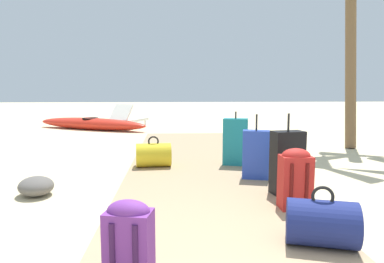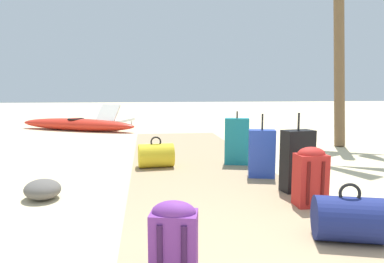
{
  "view_description": "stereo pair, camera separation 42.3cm",
  "coord_description": "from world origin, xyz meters",
  "px_view_note": "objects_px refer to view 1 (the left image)",
  "views": [
    {
      "loc": [
        -0.38,
        -1.42,
        1.24
      ],
      "look_at": [
        -0.03,
        4.27,
        0.55
      ],
      "focal_mm": 32.5,
      "sensor_mm": 36.0,
      "label": 1
    },
    {
      "loc": [
        -0.8,
        -1.38,
        1.24
      ],
      "look_at": [
        -0.03,
        4.27,
        0.55
      ],
      "focal_mm": 32.5,
      "sensor_mm": 36.0,
      "label": 2
    }
  ],
  "objects_px": {
    "kayak": "(91,124)",
    "backpack_red": "(295,177)",
    "duffel_bag_yellow": "(154,155)",
    "suitcase_blue": "(256,154)",
    "lounge_chair": "(128,118)",
    "backpack_purple": "(129,238)",
    "suitcase_black": "(287,162)",
    "suitcase_teal": "(235,142)",
    "duffel_bag_navy": "(322,223)"
  },
  "relations": [
    {
      "from": "kayak",
      "to": "backpack_red",
      "type": "bearing_deg",
      "value": -64.32
    },
    {
      "from": "duffel_bag_yellow",
      "to": "backpack_red",
      "type": "height_order",
      "value": "backpack_red"
    },
    {
      "from": "suitcase_blue",
      "to": "kayak",
      "type": "xyz_separation_m",
      "value": [
        -3.62,
        6.54,
        -0.21
      ]
    },
    {
      "from": "suitcase_blue",
      "to": "lounge_chair",
      "type": "bearing_deg",
      "value": 110.08
    },
    {
      "from": "backpack_purple",
      "to": "suitcase_black",
      "type": "xyz_separation_m",
      "value": [
        1.55,
        1.7,
        0.09
      ]
    },
    {
      "from": "suitcase_black",
      "to": "duffel_bag_yellow",
      "type": "bearing_deg",
      "value": 136.88
    },
    {
      "from": "duffel_bag_yellow",
      "to": "lounge_chair",
      "type": "height_order",
      "value": "lounge_chair"
    },
    {
      "from": "suitcase_teal",
      "to": "lounge_chair",
      "type": "bearing_deg",
      "value": 111.71
    },
    {
      "from": "backpack_red",
      "to": "suitcase_teal",
      "type": "xyz_separation_m",
      "value": [
        -0.21,
        2.03,
        0.05
      ]
    },
    {
      "from": "duffel_bag_navy",
      "to": "suitcase_black",
      "type": "xyz_separation_m",
      "value": [
        0.18,
        1.31,
        0.18
      ]
    },
    {
      "from": "duffel_bag_yellow",
      "to": "suitcase_blue",
      "type": "bearing_deg",
      "value": -29.5
    },
    {
      "from": "duffel_bag_navy",
      "to": "lounge_chair",
      "type": "relative_size",
      "value": 0.35
    },
    {
      "from": "backpack_purple",
      "to": "duffel_bag_navy",
      "type": "bearing_deg",
      "value": 15.81
    },
    {
      "from": "backpack_red",
      "to": "suitcase_black",
      "type": "height_order",
      "value": "suitcase_black"
    },
    {
      "from": "backpack_red",
      "to": "backpack_purple",
      "type": "relative_size",
      "value": 1.19
    },
    {
      "from": "duffel_bag_yellow",
      "to": "backpack_purple",
      "type": "distance_m",
      "value": 3.16
    },
    {
      "from": "duffel_bag_yellow",
      "to": "suitcase_black",
      "type": "bearing_deg",
      "value": -43.12
    },
    {
      "from": "duffel_bag_navy",
      "to": "backpack_purple",
      "type": "bearing_deg",
      "value": -164.19
    },
    {
      "from": "duffel_bag_navy",
      "to": "lounge_chair",
      "type": "xyz_separation_m",
      "value": [
        -2.47,
        8.74,
        0.07
      ]
    },
    {
      "from": "suitcase_blue",
      "to": "kayak",
      "type": "bearing_deg",
      "value": 118.95
    },
    {
      "from": "suitcase_blue",
      "to": "backpack_red",
      "type": "relative_size",
      "value": 1.41
    },
    {
      "from": "backpack_purple",
      "to": "kayak",
      "type": "xyz_separation_m",
      "value": [
        -2.25,
        8.92,
        -0.16
      ]
    },
    {
      "from": "suitcase_teal",
      "to": "duffel_bag_navy",
      "type": "relative_size",
      "value": 1.42
    },
    {
      "from": "backpack_red",
      "to": "duffel_bag_navy",
      "type": "xyz_separation_m",
      "value": [
        -0.09,
        -0.81,
        -0.14
      ]
    },
    {
      "from": "duffel_bag_yellow",
      "to": "lounge_chair",
      "type": "relative_size",
      "value": 0.33
    },
    {
      "from": "suitcase_blue",
      "to": "duffel_bag_navy",
      "type": "distance_m",
      "value": 2.0
    },
    {
      "from": "duffel_bag_navy",
      "to": "suitcase_black",
      "type": "relative_size",
      "value": 0.65
    },
    {
      "from": "kayak",
      "to": "suitcase_blue",
      "type": "bearing_deg",
      "value": -61.05
    },
    {
      "from": "duffel_bag_navy",
      "to": "kayak",
      "type": "bearing_deg",
      "value": 113.01
    },
    {
      "from": "lounge_chair",
      "to": "suitcase_black",
      "type": "bearing_deg",
      "value": -70.35
    },
    {
      "from": "duffel_bag_navy",
      "to": "duffel_bag_yellow",
      "type": "bearing_deg",
      "value": 116.49
    },
    {
      "from": "backpack_red",
      "to": "backpack_purple",
      "type": "height_order",
      "value": "backpack_red"
    },
    {
      "from": "backpack_purple",
      "to": "suitcase_teal",
      "type": "bearing_deg",
      "value": 68.79
    },
    {
      "from": "backpack_purple",
      "to": "suitcase_black",
      "type": "height_order",
      "value": "suitcase_black"
    },
    {
      "from": "suitcase_teal",
      "to": "suitcase_black",
      "type": "relative_size",
      "value": 0.92
    },
    {
      "from": "suitcase_black",
      "to": "kayak",
      "type": "relative_size",
      "value": 0.23
    },
    {
      "from": "backpack_purple",
      "to": "kayak",
      "type": "distance_m",
      "value": 9.2
    },
    {
      "from": "suitcase_blue",
      "to": "suitcase_black",
      "type": "xyz_separation_m",
      "value": [
        0.19,
        -0.68,
        0.04
      ]
    },
    {
      "from": "backpack_red",
      "to": "backpack_purple",
      "type": "bearing_deg",
      "value": -140.7
    },
    {
      "from": "duffel_bag_yellow",
      "to": "suitcase_black",
      "type": "xyz_separation_m",
      "value": [
        1.56,
        -1.46,
        0.17
      ]
    },
    {
      "from": "backpack_red",
      "to": "kayak",
      "type": "xyz_separation_m",
      "value": [
        -3.71,
        7.72,
        -0.21
      ]
    },
    {
      "from": "suitcase_teal",
      "to": "suitcase_black",
      "type": "xyz_separation_m",
      "value": [
        0.3,
        -1.52,
        -0.01
      ]
    },
    {
      "from": "backpack_purple",
      "to": "suitcase_black",
      "type": "bearing_deg",
      "value": 47.63
    },
    {
      "from": "duffel_bag_yellow",
      "to": "duffel_bag_navy",
      "type": "height_order",
      "value": "duffel_bag_yellow"
    },
    {
      "from": "backpack_red",
      "to": "kayak",
      "type": "relative_size",
      "value": 0.15
    },
    {
      "from": "backpack_red",
      "to": "suitcase_teal",
      "type": "height_order",
      "value": "suitcase_teal"
    },
    {
      "from": "duffel_bag_yellow",
      "to": "suitcase_teal",
      "type": "relative_size",
      "value": 0.66
    },
    {
      "from": "duffel_bag_yellow",
      "to": "lounge_chair",
      "type": "distance_m",
      "value": 6.06
    },
    {
      "from": "backpack_purple",
      "to": "backpack_red",
      "type": "bearing_deg",
      "value": 39.3
    },
    {
      "from": "suitcase_blue",
      "to": "lounge_chair",
      "type": "height_order",
      "value": "suitcase_blue"
    }
  ]
}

